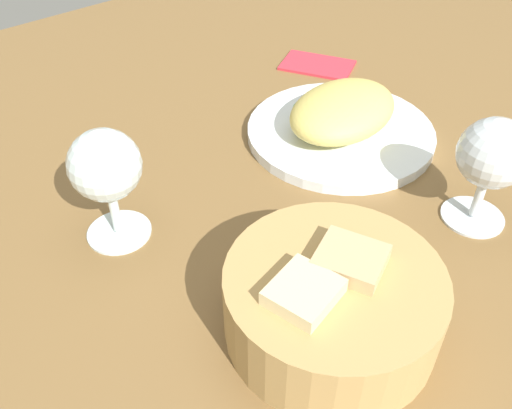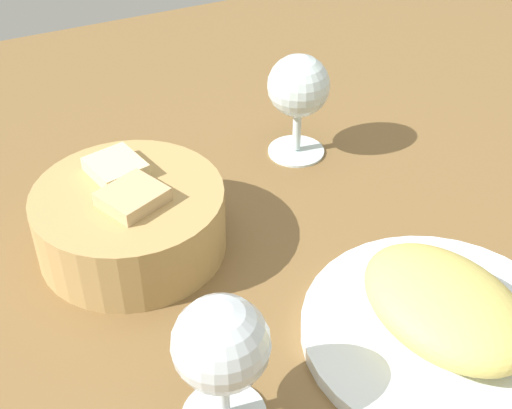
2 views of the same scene
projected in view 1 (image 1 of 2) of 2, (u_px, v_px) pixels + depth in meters
The scene contains 8 objects.
ground_plane at pixel (337, 198), 65.18cm from camera, with size 140.00×140.00×2.00cm, color brown.
plate at pixel (340, 133), 72.66cm from camera, with size 24.24×24.24×1.40cm, color white.
omelette at pixel (343, 111), 70.50cm from camera, with size 16.21×11.40×5.23cm, color #D8C462.
lettuce_garnish at pixel (309, 103), 75.46cm from camera, with size 4.20×4.20×1.63cm, color #408838.
bread_basket at pixel (332, 302), 47.55cm from camera, with size 18.71×18.71×8.25cm.
wine_glass_near at pixel (106, 171), 53.84cm from camera, with size 7.21×7.21×12.60cm.
wine_glass_far at pixel (492, 158), 55.86cm from camera, with size 7.30×7.30×12.32cm.
folded_napkin at pixel (317, 64), 88.06cm from camera, with size 11.00×7.00×0.80cm, color #CC2F3D.
Camera 1 is at (39.36, 32.10, 40.95)cm, focal length 39.11 mm.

